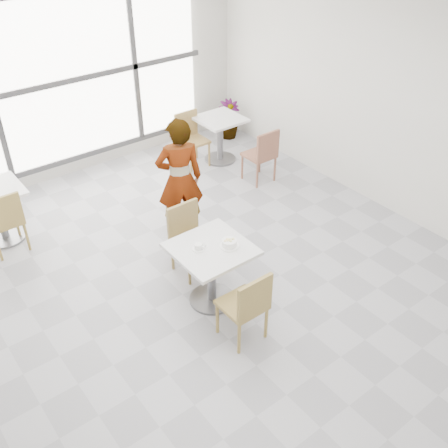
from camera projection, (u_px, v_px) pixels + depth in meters
floor at (209, 281)px, 6.21m from camera, size 7.00×7.00×0.00m
ceiling at (203, 19)px, 4.50m from camera, size 7.00×7.00×0.00m
wall_back at (66, 79)px, 7.63m from camera, size 6.00×0.00×6.00m
wall_right at (390, 104)px, 6.86m from camera, size 0.00×7.00×7.00m
window at (68, 81)px, 7.59m from camera, size 4.60×0.07×2.52m
main_table at (212, 264)px, 5.65m from camera, size 0.80×0.80×0.75m
chair_near at (247, 304)px, 5.17m from camera, size 0.42×0.42×0.87m
chair_far at (188, 234)px, 6.15m from camera, size 0.42×0.42×0.87m
oatmeal_bowl at (229, 243)px, 5.52m from camera, size 0.21×0.21×0.09m
coffee_cup at (199, 247)px, 5.48m from camera, size 0.16×0.13×0.07m
person at (180, 179)px, 6.58m from camera, size 0.70×0.58×1.64m
bg_table_right at (220, 133)px, 8.49m from camera, size 0.70×0.70×0.75m
bg_chair_left_near at (5, 219)px, 6.41m from camera, size 0.42×0.42×0.87m
bg_chair_right_near at (263, 153)px, 7.88m from camera, size 0.42×0.42×0.87m
bg_chair_right_far at (190, 135)px, 8.39m from camera, size 0.42×0.42×0.87m
plant_right at (229, 119)px, 9.31m from camera, size 0.49×0.49×0.68m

